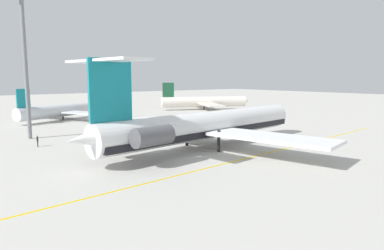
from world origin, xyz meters
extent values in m
plane|color=#B7B5AD|center=(0.00, 0.00, 0.00)|extent=(393.21, 393.21, 0.00)
cylinder|color=white|center=(0.38, 5.22, 3.48)|extent=(39.32, 8.92, 4.17)
cone|color=white|center=(19.79, 7.61, 3.48)|extent=(4.80, 4.51, 4.00)
cone|color=white|center=(-19.03, 2.83, 3.85)|extent=(6.47, 4.26, 3.55)
cube|color=black|center=(0.38, 5.22, 2.54)|extent=(38.47, 8.89, 0.92)
cube|color=white|center=(-0.07, 16.02, 2.75)|extent=(6.83, 17.49, 0.42)
cube|color=white|center=(2.56, -5.37, 2.75)|extent=(10.27, 18.40, 0.42)
cylinder|color=#515156|center=(-13.40, 6.91, 3.79)|extent=(5.47, 3.04, 2.42)
cube|color=white|center=(-13.31, 6.19, 3.79)|extent=(3.27, 1.70, 0.50)
cylinder|color=#515156|center=(-12.58, 0.24, 3.79)|extent=(5.47, 3.04, 2.42)
cube|color=white|center=(-12.67, 0.97, 3.79)|extent=(3.27, 1.70, 0.50)
cube|color=teal|center=(-16.44, 3.15, 9.26)|extent=(5.66, 1.10, 7.39)
cube|color=white|center=(-17.28, 6.42, 12.65)|extent=(4.62, 6.52, 0.29)
cube|color=white|center=(-16.46, -0.22, 12.65)|extent=(4.62, 6.52, 0.29)
cylinder|color=black|center=(12.24, 6.68, 1.58)|extent=(0.46, 0.46, 3.16)
cylinder|color=black|center=(-1.32, 8.37, 1.58)|extent=(0.46, 0.46, 3.16)
cylinder|color=black|center=(-0.50, 1.75, 1.58)|extent=(0.46, 0.46, 3.16)
cylinder|color=silver|center=(-6.07, 54.63, 2.40)|extent=(24.92, 13.72, 3.11)
cone|color=silver|center=(5.74, 60.08, 2.40)|extent=(3.55, 3.75, 2.95)
cube|color=silver|center=(-9.21, 61.43, 2.09)|extent=(9.08, 12.68, 0.37)
cube|color=silver|center=(-2.93, 47.83, 2.09)|extent=(9.08, 12.68, 0.37)
cube|color=teal|center=(-16.08, 50.01, 6.08)|extent=(3.21, 1.70, 4.24)
cylinder|color=black|center=(-6.07, 54.63, 1.05)|extent=(0.37, 0.37, 2.09)
cylinder|color=silver|center=(40.16, 53.69, 2.64)|extent=(27.45, 15.01, 3.42)
cone|color=silver|center=(53.18, 47.74, 2.64)|extent=(3.90, 4.12, 3.25)
cube|color=silver|center=(43.59, 61.19, 2.30)|extent=(9.96, 13.95, 0.41)
cube|color=silver|center=(36.73, 46.19, 2.30)|extent=(9.96, 13.95, 0.41)
cube|color=#195133|center=(29.13, 58.74, 6.69)|extent=(3.54, 1.86, 4.67)
cylinder|color=black|center=(40.16, 53.69, 1.15)|extent=(0.41, 0.41, 2.30)
cylinder|color=black|center=(17.54, 24.57, 0.42)|extent=(0.10, 0.10, 0.84)
cylinder|color=black|center=(17.47, 24.70, 0.42)|extent=(0.10, 0.10, 0.84)
cylinder|color=gray|center=(17.51, 24.64, 1.17)|extent=(0.28, 0.28, 0.67)
sphere|color=#DBB28E|center=(17.51, 24.64, 1.64)|extent=(0.26, 0.26, 0.26)
cylinder|color=gray|center=(17.60, 24.47, 1.21)|extent=(0.08, 0.08, 0.57)
cylinder|color=gray|center=(17.42, 24.80, 1.21)|extent=(0.08, 0.08, 0.57)
cylinder|color=black|center=(-20.35, 21.66, 0.42)|extent=(0.10, 0.10, 0.83)
cylinder|color=black|center=(-20.37, 21.80, 0.42)|extent=(0.10, 0.10, 0.83)
cylinder|color=#262628|center=(-20.36, 21.73, 1.16)|extent=(0.28, 0.28, 0.66)
sphere|color=brown|center=(-20.36, 21.73, 1.62)|extent=(0.26, 0.26, 0.26)
cylinder|color=#262628|center=(-20.33, 21.55, 1.20)|extent=(0.08, 0.08, 0.56)
cylinder|color=#262628|center=(-20.39, 21.91, 1.20)|extent=(0.08, 0.08, 0.56)
cube|color=gold|center=(0.38, -3.47, 0.00)|extent=(79.74, 7.07, 0.01)
cylinder|color=slate|center=(-19.48, 30.35, 12.10)|extent=(0.70, 0.70, 24.20)
camera|label=1|loc=(-33.82, -34.73, 10.76)|focal=32.32mm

